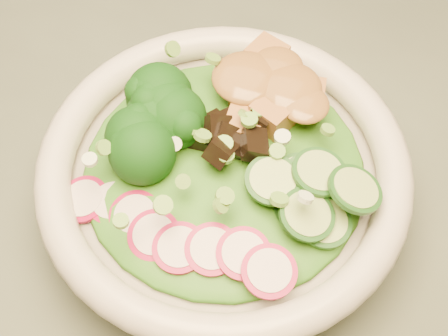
% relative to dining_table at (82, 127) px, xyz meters
% --- Properties ---
extents(floor, '(4.00, 4.00, 0.00)m').
position_rel_dining_table_xyz_m(floor, '(0.00, 0.00, -0.64)').
color(floor, brown).
rests_on(floor, ground).
extents(dining_table, '(1.20, 0.80, 0.75)m').
position_rel_dining_table_xyz_m(dining_table, '(0.00, 0.00, 0.00)').
color(dining_table, black).
rests_on(dining_table, ground).
extents(salad_bowl, '(0.30, 0.30, 0.08)m').
position_rel_dining_table_xyz_m(salad_bowl, '(0.23, -0.08, 0.16)').
color(salad_bowl, beige).
rests_on(salad_bowl, dining_table).
extents(lettuce_bed, '(0.23, 0.23, 0.03)m').
position_rel_dining_table_xyz_m(lettuce_bed, '(0.23, -0.08, 0.18)').
color(lettuce_bed, '#226014').
rests_on(lettuce_bed, salad_bowl).
extents(broccoli_florets, '(0.10, 0.09, 0.05)m').
position_rel_dining_table_xyz_m(broccoli_florets, '(0.16, -0.08, 0.20)').
color(broccoli_florets, black).
rests_on(broccoli_florets, salad_bowl).
extents(radish_slices, '(0.13, 0.07, 0.02)m').
position_rel_dining_table_xyz_m(radish_slices, '(0.23, -0.15, 0.19)').
color(radish_slices, maroon).
rests_on(radish_slices, salad_bowl).
extents(cucumber_slices, '(0.09, 0.09, 0.04)m').
position_rel_dining_table_xyz_m(cucumber_slices, '(0.30, -0.08, 0.19)').
color(cucumber_slices, '#A7CC71').
rests_on(cucumber_slices, salad_bowl).
extents(mushroom_heap, '(0.09, 0.09, 0.04)m').
position_rel_dining_table_xyz_m(mushroom_heap, '(0.23, -0.07, 0.20)').
color(mushroom_heap, black).
rests_on(mushroom_heap, salad_bowl).
extents(tofu_cubes, '(0.11, 0.08, 0.04)m').
position_rel_dining_table_xyz_m(tofu_cubes, '(0.23, -0.01, 0.19)').
color(tofu_cubes, '#9B6033').
rests_on(tofu_cubes, salad_bowl).
extents(peanut_sauce, '(0.08, 0.06, 0.02)m').
position_rel_dining_table_xyz_m(peanut_sauce, '(0.23, -0.01, 0.21)').
color(peanut_sauce, brown).
rests_on(peanut_sauce, tofu_cubes).
extents(scallion_garnish, '(0.21, 0.21, 0.03)m').
position_rel_dining_table_xyz_m(scallion_garnish, '(0.23, -0.08, 0.21)').
color(scallion_garnish, '#629B37').
rests_on(scallion_garnish, salad_bowl).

